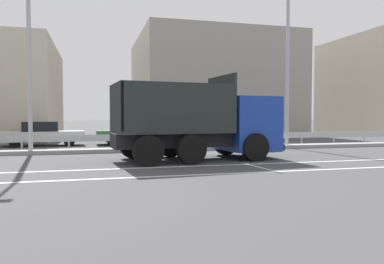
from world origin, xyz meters
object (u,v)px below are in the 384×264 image
object	(u,v)px
street_lamp_1	(28,45)
median_road_sign	(251,124)
dump_truck	(215,127)
street_lamp_2	(289,53)
parked_car_2	(43,134)
parked_car_3	(134,133)

from	to	relation	value
street_lamp_1	median_road_sign	bearing A→B (deg)	1.51
dump_truck	street_lamp_2	size ratio (longest dim) A/B	0.73
street_lamp_2	parked_car_2	bearing A→B (deg)	158.49
parked_car_3	dump_truck	bearing A→B (deg)	13.62
parked_car_3	parked_car_2	bearing A→B (deg)	-91.08
median_road_sign	street_lamp_1	xyz separation A→B (m)	(-10.44, -0.27, 3.44)
dump_truck	street_lamp_2	distance (m)	7.39
median_road_sign	parked_car_2	world-z (taller)	median_road_sign
street_lamp_2	parked_car_2	world-z (taller)	street_lamp_2
median_road_sign	parked_car_3	bearing A→B (deg)	138.86
median_road_sign	street_lamp_1	size ratio (longest dim) A/B	0.28
street_lamp_2	dump_truck	bearing A→B (deg)	-145.37
dump_truck	parked_car_2	size ratio (longest dim) A/B	1.44
parked_car_3	street_lamp_2	bearing A→B (deg)	55.70
parked_car_3	median_road_sign	bearing A→B (deg)	48.00
dump_truck	parked_car_2	distance (m)	11.31
street_lamp_2	parked_car_3	xyz separation A→B (m)	(-7.48, 4.94, -4.27)
street_lamp_1	street_lamp_2	distance (m)	12.50
street_lamp_2	parked_car_2	distance (m)	14.18
parked_car_3	street_lamp_1	bearing A→B (deg)	-45.87
parked_car_2	street_lamp_2	bearing A→B (deg)	64.51
dump_truck	parked_car_2	world-z (taller)	dump_truck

